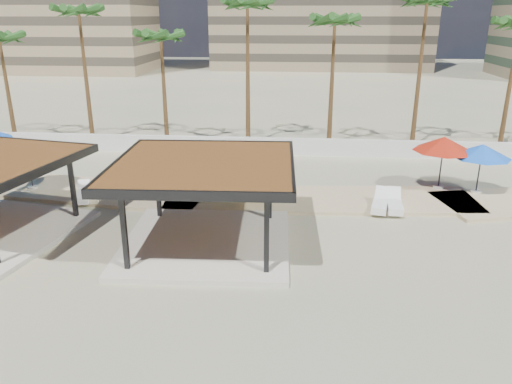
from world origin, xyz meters
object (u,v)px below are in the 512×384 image
Objects in this scene: lounger_a at (83,195)px; lounger_b at (380,204)px; pavilion_central at (205,196)px; lounger_c at (395,205)px; umbrella_c at (444,144)px.

lounger_a is 15.15m from lounger_b.
pavilion_central reaches higher than lounger_a.
lounger_c is (0.69, 0.00, -0.00)m from lounger_b.
lounger_b reaches higher than lounger_c.
pavilion_central is 3.44× the size of lounger_c.
lounger_c is at bearing -108.49° from lounger_a.
pavilion_central is at bearing -140.23° from lounger_a.
pavilion_central is 13.93m from umbrella_c.
lounger_b is at bearing -137.31° from umbrella_c.
umbrella_c is at bearing -34.26° from lounger_b.
umbrella_c is 19.22m from lounger_a.
lounger_c is (8.54, 4.51, -1.81)m from pavilion_central.
lounger_c is (-2.94, -3.35, -2.28)m from umbrella_c.
pavilion_central is 9.23m from lounger_b.
umbrella_c is 1.61× the size of lounger_b.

